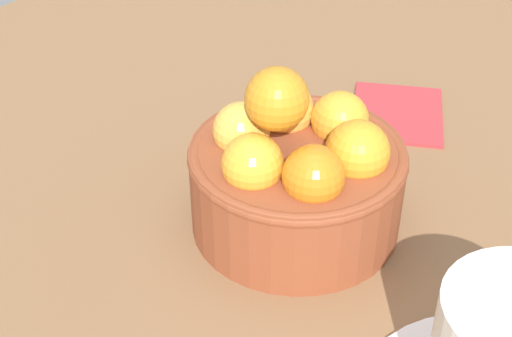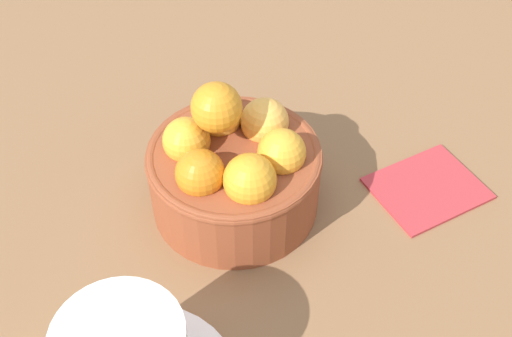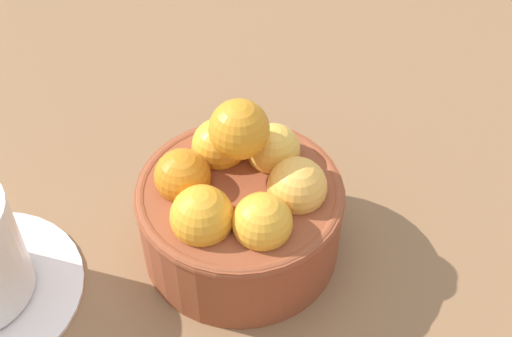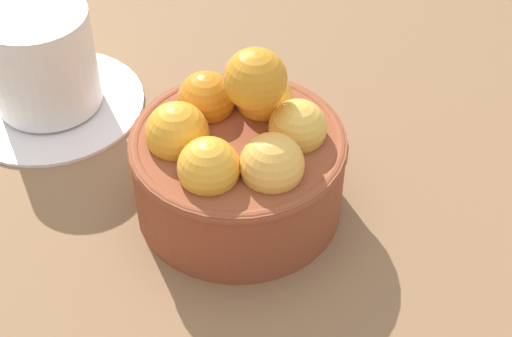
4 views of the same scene
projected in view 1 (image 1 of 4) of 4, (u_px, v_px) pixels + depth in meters
The scene contains 3 objects.
ground_plane at pixel (294, 245), 54.45cm from camera, with size 136.64×97.31×4.34cm, color brown.
terracotta_bowl at pixel (296, 172), 50.50cm from camera, with size 14.95×14.95×12.71cm.
folded_napkin at pixel (397, 112), 64.99cm from camera, with size 9.64×7.83×0.60cm, color #B23338.
Camera 1 is at (34.09, 22.49, 34.40)cm, focal length 51.69 mm.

